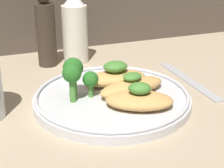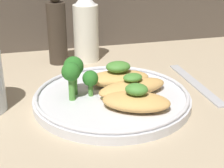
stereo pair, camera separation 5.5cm
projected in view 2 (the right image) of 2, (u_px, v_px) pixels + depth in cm
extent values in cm
cube|color=tan|center=(112.00, 106.00, 57.05)|extent=(180.00, 180.00, 1.00)
cylinder|color=silver|center=(112.00, 99.00, 56.57)|extent=(25.81, 25.81, 1.40)
torus|color=silver|center=(112.00, 94.00, 56.18)|extent=(25.21, 25.21, 0.60)
ellipsoid|color=tan|center=(136.00, 102.00, 51.52)|extent=(11.84, 9.64, 2.28)
ellipsoid|color=#478433|center=(137.00, 89.00, 50.72)|extent=(4.27, 3.93, 1.74)
ellipsoid|color=tan|center=(132.00, 88.00, 56.13)|extent=(12.66, 6.90, 2.39)
ellipsoid|color=#478433|center=(133.00, 77.00, 55.42)|extent=(3.70, 3.19, 1.24)
ellipsoid|color=tan|center=(118.00, 78.00, 59.72)|extent=(11.26, 6.00, 2.50)
ellipsoid|color=#478433|center=(118.00, 67.00, 58.87)|extent=(4.51, 3.72, 1.82)
cylinder|color=#4C8E38|center=(91.00, 90.00, 55.73)|extent=(0.79, 0.79, 2.16)
sphere|color=#286B23|center=(90.00, 78.00, 54.95)|extent=(2.58, 2.58, 2.58)
cylinder|color=#4C8E38|center=(74.00, 84.00, 56.00)|extent=(0.97, 0.97, 3.74)
sphere|color=#286B23|center=(74.00, 66.00, 54.82)|extent=(3.26, 3.26, 3.26)
cylinder|color=#4C8E38|center=(72.00, 89.00, 53.81)|extent=(1.02, 1.02, 3.77)
sphere|color=#286B23|center=(71.00, 72.00, 52.65)|extent=(2.98, 2.98, 2.98)
cylinder|color=silver|center=(87.00, 33.00, 74.18)|extent=(5.42, 5.42, 12.27)
cylinder|color=#382D23|center=(57.00, 34.00, 72.56)|extent=(4.02, 4.02, 13.01)
cube|color=#B2B2B7|center=(195.00, 83.00, 63.89)|extent=(2.06, 19.85, 0.60)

